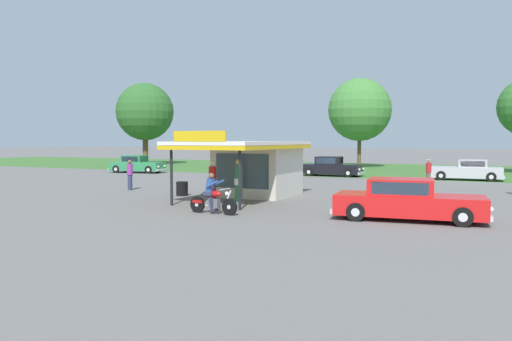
# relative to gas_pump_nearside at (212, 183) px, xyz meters

# --- Properties ---
(ground_plane) EXTENTS (300.00, 300.00, 0.00)m
(ground_plane) POSITION_rel_gas_pump_nearside_xyz_m (0.31, -0.63, -0.87)
(ground_plane) COLOR slate
(grass_verge_strip) EXTENTS (120.00, 24.00, 0.01)m
(grass_verge_strip) POSITION_rel_gas_pump_nearside_xyz_m (0.31, 29.37, -0.87)
(grass_verge_strip) COLOR #3D6B2D
(grass_verge_strip) RESTS_ON ground
(service_station_kiosk) EXTENTS (4.26, 7.65, 3.22)m
(service_station_kiosk) POSITION_rel_gas_pump_nearside_xyz_m (0.68, 2.94, 0.76)
(service_station_kiosk) COLOR beige
(service_station_kiosk) RESTS_ON ground
(gas_pump_nearside) EXTENTS (0.44, 0.44, 1.92)m
(gas_pump_nearside) POSITION_rel_gas_pump_nearside_xyz_m (0.00, 0.00, 0.00)
(gas_pump_nearside) COLOR slate
(gas_pump_nearside) RESTS_ON ground
(gas_pump_offside) EXTENTS (0.44, 0.44, 2.00)m
(gas_pump_offside) POSITION_rel_gas_pump_nearside_xyz_m (1.36, 0.00, 0.04)
(gas_pump_offside) COLOR slate
(gas_pump_offside) RESTS_ON ground
(motorcycle_with_rider) EXTENTS (2.15, 0.70, 1.58)m
(motorcycle_with_rider) POSITION_rel_gas_pump_nearside_xyz_m (1.88, -3.15, -0.22)
(motorcycle_with_rider) COLOR black
(motorcycle_with_rider) RESTS_ON ground
(featured_classic_sedan) EXTENTS (5.47, 2.47, 1.48)m
(featured_classic_sedan) POSITION_rel_gas_pump_nearside_xyz_m (8.90, -1.41, -0.20)
(featured_classic_sedan) COLOR red
(featured_classic_sedan) RESTS_ON ground
(parked_car_back_row_centre) EXTENTS (5.02, 2.47, 1.51)m
(parked_car_back_row_centre) POSITION_rel_gas_pump_nearside_xyz_m (-16.72, 15.07, -0.19)
(parked_car_back_row_centre) COLOR #2D844C
(parked_car_back_row_centre) RESTS_ON ground
(parked_car_back_row_right) EXTENTS (4.95, 2.10, 1.53)m
(parked_car_back_row_right) POSITION_rel_gas_pump_nearside_xyz_m (-6.51, 16.32, -0.18)
(parked_car_back_row_right) COLOR #19479E
(parked_car_back_row_right) RESTS_ON ground
(parked_car_back_row_far_right) EXTENTS (4.88, 2.07, 1.55)m
(parked_car_back_row_far_right) POSITION_rel_gas_pump_nearside_xyz_m (-0.20, 18.66, -0.18)
(parked_car_back_row_far_right) COLOR black
(parked_car_back_row_far_right) RESTS_ON ground
(parked_car_back_row_centre_right) EXTENTS (5.02, 2.02, 1.46)m
(parked_car_back_row_centre_right) POSITION_rel_gas_pump_nearside_xyz_m (9.77, 18.81, -0.21)
(parked_car_back_row_centre_right) COLOR #B7B7BC
(parked_car_back_row_centre_right) RESTS_ON ground
(bystander_admiring_sedan) EXTENTS (0.36, 0.36, 1.64)m
(bystander_admiring_sedan) POSITION_rel_gas_pump_nearside_xyz_m (7.84, 13.12, 0.00)
(bystander_admiring_sedan) COLOR brown
(bystander_admiring_sedan) RESTS_ON ground
(bystander_chatting_near_pumps) EXTENTS (0.34, 0.34, 1.73)m
(bystander_chatting_near_pumps) POSITION_rel_gas_pump_nearside_xyz_m (-7.10, 2.74, 0.04)
(bystander_chatting_near_pumps) COLOR #2D3351
(bystander_chatting_near_pumps) RESTS_ON ground
(tree_oak_right) EXTENTS (6.45, 6.45, 9.20)m
(tree_oak_right) POSITION_rel_gas_pump_nearside_xyz_m (-1.25, 31.52, 5.09)
(tree_oak_right) COLOR brown
(tree_oak_right) RESTS_ON ground
(tree_oak_left) EXTENTS (6.60, 6.60, 9.41)m
(tree_oak_left) POSITION_rel_gas_pump_nearside_xyz_m (-25.20, 27.02, 5.22)
(tree_oak_left) COLOR brown
(tree_oak_left) RESTS_ON ground
(spare_tire_stack) EXTENTS (0.60, 0.60, 0.72)m
(spare_tire_stack) POSITION_rel_gas_pump_nearside_xyz_m (-2.79, 1.64, -0.51)
(spare_tire_stack) COLOR black
(spare_tire_stack) RESTS_ON ground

